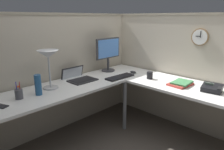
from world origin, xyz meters
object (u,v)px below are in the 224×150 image
at_px(pen_cup, 19,94).
at_px(book_stack, 181,83).
at_px(office_phone, 213,88).
at_px(computer_mouse, 133,72).
at_px(desk_lamp_dome, 48,57).
at_px(thermos_flask, 38,85).
at_px(monitor, 108,52).
at_px(laptop, 78,78).
at_px(coffee_mug, 150,75).
at_px(cell_phone, 0,106).
at_px(keyboard, 120,77).
at_px(wall_clock, 200,37).

bearing_deg(pen_cup, book_stack, -31.86).
bearing_deg(office_phone, book_stack, 95.07).
distance_m(computer_mouse, pen_cup, 1.59).
bearing_deg(desk_lamp_dome, thermos_flask, -153.39).
bearing_deg(monitor, laptop, -176.84).
bearing_deg(computer_mouse, coffee_mug, -101.36).
xyz_separation_m(computer_mouse, book_stack, (-0.03, -0.76, 0.00)).
relative_size(desk_lamp_dome, cell_phone, 3.09).
height_order(monitor, keyboard, monitor).
relative_size(monitor, computer_mouse, 4.81).
distance_m(desk_lamp_dome, thermos_flask, 0.33).
relative_size(coffee_mug, wall_clock, 0.44).
distance_m(laptop, computer_mouse, 0.82).
bearing_deg(office_phone, coffee_mug, 95.27).
bearing_deg(cell_phone, thermos_flask, -19.56).
distance_m(pen_cup, cell_phone, 0.22).
relative_size(cell_phone, wall_clock, 0.65).
height_order(laptop, thermos_flask, thermos_flask).
distance_m(desk_lamp_dome, book_stack, 1.59).
bearing_deg(wall_clock, coffee_mug, 132.34).
bearing_deg(monitor, coffee_mug, -82.31).
height_order(keyboard, office_phone, office_phone).
distance_m(monitor, computer_mouse, 0.48).
height_order(laptop, coffee_mug, laptop).
distance_m(desk_lamp_dome, office_phone, 1.86).
relative_size(computer_mouse, desk_lamp_dome, 0.23).
distance_m(monitor, thermos_flask, 1.25).
relative_size(monitor, coffee_mug, 5.21).
bearing_deg(wall_clock, book_stack, 176.55).
bearing_deg(book_stack, coffee_mug, 95.44).
distance_m(keyboard, office_phone, 1.14).
bearing_deg(book_stack, laptop, 123.82).
height_order(monitor, coffee_mug, monitor).
xyz_separation_m(keyboard, desk_lamp_dome, (-0.88, 0.28, 0.35)).
bearing_deg(desk_lamp_dome, keyboard, -17.89).
distance_m(book_stack, wall_clock, 0.65).
bearing_deg(desk_lamp_dome, pen_cup, -171.01).
distance_m(monitor, pen_cup, 1.45).
distance_m(keyboard, thermos_flask, 1.10).
height_order(pen_cup, cell_phone, pen_cup).
height_order(pen_cup, coffee_mug, pen_cup).
bearing_deg(desk_lamp_dome, cell_phone, -167.92).
bearing_deg(thermos_flask, monitor, 8.88).
bearing_deg(computer_mouse, monitor, 114.23).
distance_m(laptop, keyboard, 0.56).
bearing_deg(computer_mouse, office_phone, -89.77).
height_order(thermos_flask, wall_clock, wall_clock).
height_order(monitor, desk_lamp_dome, monitor).
bearing_deg(coffee_mug, cell_phone, 164.52).
relative_size(monitor, cell_phone, 3.47).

